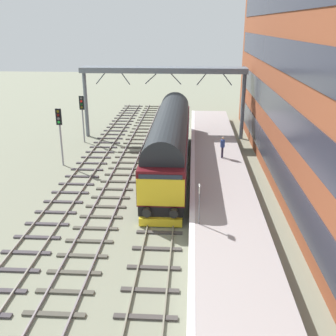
{
  "coord_description": "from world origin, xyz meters",
  "views": [
    {
      "loc": [
        1.64,
        -24.95,
        10.71
      ],
      "look_at": [
        0.2,
        -1.53,
        2.22
      ],
      "focal_mm": 42.73,
      "sensor_mm": 36.0,
      "label": 1
    }
  ],
  "objects_px": {
    "signal_post_far": "(82,112)",
    "platform_number_sign": "(199,199)",
    "signal_post_mid": "(60,129)",
    "waiting_passenger": "(223,145)",
    "diesel_locomotive": "(170,139)"
  },
  "relations": [
    {
      "from": "signal_post_far",
      "to": "platform_number_sign",
      "type": "height_order",
      "value": "signal_post_far"
    },
    {
      "from": "platform_number_sign",
      "to": "signal_post_far",
      "type": "bearing_deg",
      "value": 120.92
    },
    {
      "from": "signal_post_mid",
      "to": "signal_post_far",
      "type": "distance_m",
      "value": 6.64
    },
    {
      "from": "platform_number_sign",
      "to": "waiting_passenger",
      "type": "distance_m",
      "value": 11.15
    },
    {
      "from": "diesel_locomotive",
      "to": "platform_number_sign",
      "type": "distance_m",
      "value": 10.92
    },
    {
      "from": "diesel_locomotive",
      "to": "signal_post_mid",
      "type": "xyz_separation_m",
      "value": [
        -8.63,
        0.54,
        0.52
      ]
    },
    {
      "from": "waiting_passenger",
      "to": "platform_number_sign",
      "type": "bearing_deg",
      "value": -176.0
    },
    {
      "from": "signal_post_far",
      "to": "platform_number_sign",
      "type": "bearing_deg",
      "value": -59.08
    },
    {
      "from": "signal_post_mid",
      "to": "waiting_passenger",
      "type": "height_order",
      "value": "signal_post_mid"
    },
    {
      "from": "signal_post_mid",
      "to": "signal_post_far",
      "type": "relative_size",
      "value": 1.04
    },
    {
      "from": "waiting_passenger",
      "to": "diesel_locomotive",
      "type": "bearing_deg",
      "value": 107.69
    },
    {
      "from": "signal_post_far",
      "to": "waiting_passenger",
      "type": "relative_size",
      "value": 2.71
    },
    {
      "from": "platform_number_sign",
      "to": "waiting_passenger",
      "type": "relative_size",
      "value": 1.3
    },
    {
      "from": "signal_post_mid",
      "to": "platform_number_sign",
      "type": "distance_m",
      "value": 15.55
    },
    {
      "from": "diesel_locomotive",
      "to": "platform_number_sign",
      "type": "height_order",
      "value": "diesel_locomotive"
    }
  ]
}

